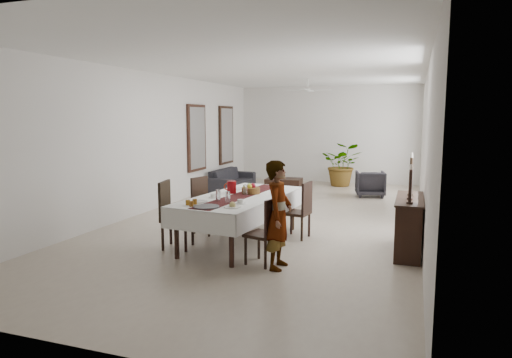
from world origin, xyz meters
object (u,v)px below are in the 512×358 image
dining_table_top (241,198)px  red_pitcher (232,187)px  sideboard_body (409,226)px  sofa (232,179)px  woman (279,215)px

dining_table_top → red_pitcher: red_pitcher is taller
sideboard_body → sofa: sideboard_body is taller
dining_table_top → woman: bearing=-41.4°
dining_table_top → sideboard_body: 2.81m
sofa → dining_table_top: bearing=-154.5°
dining_table_top → sideboard_body: sideboard_body is taller
woman → sideboard_body: bearing=-51.6°
dining_table_top → red_pitcher: 0.35m
sideboard_body → red_pitcher: bearing=-177.0°
dining_table_top → woman: size_ratio=1.67×
woman → sofa: (-3.46, 6.63, -0.48)m
sofa → red_pitcher: bearing=-156.0°
sideboard_body → sofa: bearing=135.2°
dining_table_top → sideboard_body: (2.76, 0.35, -0.36)m
red_pitcher → woman: size_ratio=0.14×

